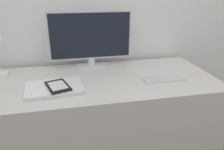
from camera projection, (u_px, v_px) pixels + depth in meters
desk at (101, 126)px, 1.52m from camera, size 1.47×0.65×0.71m
monitor at (91, 38)px, 1.53m from camera, size 0.58×0.11×0.40m
keyboard at (164, 78)px, 1.38m from camera, size 0.26×0.11×0.01m
laptop at (54, 88)px, 1.24m from camera, size 0.33×0.25×0.02m
ereader at (58, 86)px, 1.22m from camera, size 0.16×0.20×0.01m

